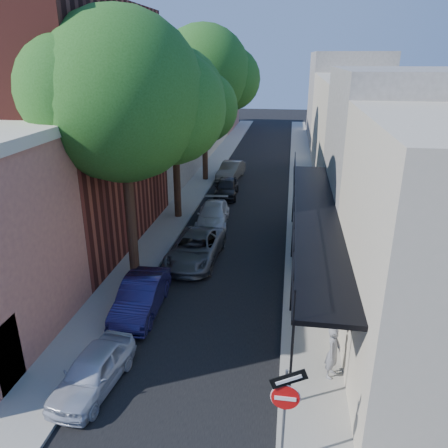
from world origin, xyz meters
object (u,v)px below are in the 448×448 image
at_px(parked_car_b, 141,297).
at_px(pedestrian, 333,352).
at_px(oak_near, 134,100).
at_px(parked_car_a, 93,371).
at_px(parked_car_e, 226,187).
at_px(oak_far, 210,74).
at_px(parked_car_f, 231,170).
at_px(parked_car_c, 195,248).
at_px(oak_mid, 181,102).
at_px(sign_post, 285,401).
at_px(parked_car_d, 213,215).

height_order(parked_car_b, pedestrian, pedestrian).
bearing_deg(pedestrian, oak_near, 76.14).
relative_size(parked_car_a, parked_car_e, 0.89).
bearing_deg(oak_far, parked_car_f, 18.57).
relative_size(oak_far, parked_car_c, 2.42).
relative_size(oak_near, oak_mid, 1.12).
xyz_separation_m(parked_car_b, pedestrian, (7.15, -2.81, 0.31)).
xyz_separation_m(oak_near, parked_car_a, (0.77, -7.36, -7.28)).
bearing_deg(sign_post, parked_car_a, 161.52).
distance_m(oak_near, parked_car_a, 10.38).
xyz_separation_m(oak_far, parked_car_e, (1.90, -4.39, -7.58)).
height_order(oak_mid, parked_car_e, oak_mid).
distance_m(parked_car_a, pedestrian, 7.36).
height_order(sign_post, parked_car_b, sign_post).
xyz_separation_m(oak_mid, parked_car_f, (1.61, 9.56, -6.35)).
distance_m(sign_post, oak_far, 27.80).
height_order(oak_mid, pedestrian, oak_mid).
relative_size(sign_post, oak_mid, 0.29).
distance_m(oak_mid, parked_car_e, 8.14).
bearing_deg(oak_near, oak_mid, 90.37).
height_order(oak_mid, parked_car_c, oak_mid).
bearing_deg(sign_post, parked_car_f, 100.49).
xyz_separation_m(sign_post, oak_near, (-6.53, 9.29, 5.84)).
relative_size(oak_mid, oak_far, 0.86).
height_order(sign_post, parked_car_c, sign_post).
height_order(parked_car_e, pedestrian, pedestrian).
relative_size(oak_near, pedestrian, 6.55).
distance_m(parked_car_a, parked_car_f, 24.90).
distance_m(sign_post, parked_car_c, 12.05).
relative_size(oak_near, parked_car_a, 3.23).
distance_m(parked_car_c, parked_car_f, 15.75).
distance_m(parked_car_a, parked_car_e, 20.02).
bearing_deg(parked_car_f, parked_car_a, -84.37).
relative_size(parked_car_b, parked_car_f, 0.98).
xyz_separation_m(oak_far, pedestrian, (7.95, -22.88, -7.27)).
bearing_deg(sign_post, parked_car_d, 105.86).
height_order(parked_car_a, parked_car_d, parked_car_d).
bearing_deg(oak_mid, oak_far, 89.59).
relative_size(parked_car_a, parked_car_d, 0.80).
bearing_deg(parked_car_c, oak_mid, 110.33).
distance_m(parked_car_c, pedestrian, 9.73).
height_order(oak_mid, oak_far, oak_far).
bearing_deg(parked_car_c, oak_near, -135.57).
relative_size(parked_car_a, pedestrian, 2.03).
height_order(parked_car_a, parked_car_c, parked_car_c).
relative_size(sign_post, parked_car_a, 0.84).
height_order(oak_near, parked_car_c, oak_near).
bearing_deg(parked_car_d, pedestrian, -68.81).
height_order(parked_car_a, parked_car_b, parked_car_b).
xyz_separation_m(parked_car_c, pedestrian, (6.00, -7.65, 0.31)).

